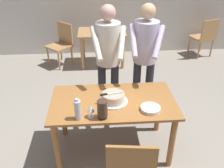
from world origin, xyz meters
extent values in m
plane|color=gray|center=(0.00, 0.00, 0.00)|extent=(14.00, 14.00, 0.00)
cube|color=#9E6633|center=(0.00, 0.00, 0.73)|extent=(1.46, 0.80, 0.03)
cylinder|color=#9E6633|center=(-0.65, -0.33, 0.36)|extent=(0.07, 0.07, 0.72)
cylinder|color=#9E6633|center=(0.65, -0.33, 0.36)|extent=(0.07, 0.07, 0.72)
cylinder|color=#9E6633|center=(-0.65, 0.33, 0.36)|extent=(0.07, 0.07, 0.72)
cylinder|color=#9E6633|center=(0.65, 0.33, 0.36)|extent=(0.07, 0.07, 0.72)
cylinder|color=silver|center=(0.00, -0.02, 0.76)|extent=(0.34, 0.34, 0.01)
cylinder|color=beige|center=(0.00, -0.02, 0.81)|extent=(0.26, 0.26, 0.09)
cylinder|color=#A49984|center=(0.00, -0.02, 0.86)|extent=(0.25, 0.25, 0.01)
cube|color=silver|center=(0.02, -0.01, 0.87)|extent=(0.20, 0.06, 0.00)
cube|color=black|center=(-0.11, -0.04, 0.87)|extent=(0.08, 0.04, 0.02)
cylinder|color=white|center=(0.40, -0.21, 0.76)|extent=(0.22, 0.22, 0.01)
cylinder|color=white|center=(0.40, -0.21, 0.77)|extent=(0.22, 0.22, 0.01)
cylinder|color=white|center=(0.40, -0.21, 0.78)|extent=(0.22, 0.22, 0.01)
cylinder|color=white|center=(0.40, -0.21, 0.79)|extent=(0.22, 0.22, 0.01)
cylinder|color=silver|center=(-0.26, -0.29, 0.75)|extent=(0.07, 0.07, 0.00)
cylinder|color=silver|center=(-0.26, -0.29, 0.79)|extent=(0.01, 0.01, 0.07)
cone|color=silver|center=(-0.26, -0.29, 0.86)|extent=(0.08, 0.08, 0.07)
cylinder|color=silver|center=(-0.39, -0.31, 0.86)|extent=(0.07, 0.07, 0.22)
cylinder|color=silver|center=(-0.39, -0.31, 0.98)|extent=(0.04, 0.04, 0.03)
cylinder|color=black|center=(-0.13, -0.31, 0.77)|extent=(0.10, 0.10, 0.03)
cylinder|color=#3F2D23|center=(-0.13, -0.31, 0.87)|extent=(0.11, 0.11, 0.18)
cylinder|color=#2D2D38|center=(0.07, 0.62, 0.47)|extent=(0.11, 0.11, 0.95)
cylinder|color=#2D2D38|center=(-0.11, 0.62, 0.47)|extent=(0.11, 0.11, 0.95)
cylinder|color=beige|center=(-0.02, 0.62, 1.23)|extent=(0.32, 0.32, 0.55)
sphere|color=tan|center=(-0.02, 0.62, 1.62)|extent=(0.20, 0.20, 0.20)
cylinder|color=beige|center=(0.14, 0.44, 1.30)|extent=(0.15, 0.42, 0.34)
cylinder|color=beige|center=(-0.18, 0.44, 1.30)|extent=(0.16, 0.42, 0.34)
cylinder|color=#2D2D38|center=(0.57, 0.63, 0.47)|extent=(0.11, 0.11, 0.95)
cylinder|color=#2D2D38|center=(0.39, 0.67, 0.47)|extent=(0.11, 0.11, 0.95)
cylinder|color=#B7ADC6|center=(0.48, 0.65, 1.23)|extent=(0.32, 0.32, 0.55)
sphere|color=tan|center=(0.48, 0.65, 1.62)|extent=(0.20, 0.20, 0.20)
cylinder|color=#B7ADC6|center=(0.59, 0.44, 1.30)|extent=(0.23, 0.41, 0.34)
cylinder|color=#B7ADC6|center=(0.29, 0.51, 1.30)|extent=(0.07, 0.42, 0.34)
cube|color=#9E6633|center=(0.11, -0.70, 0.43)|extent=(0.49, 0.49, 0.04)
cylinder|color=#9E6633|center=(-0.05, -0.50, 0.21)|extent=(0.04, 0.04, 0.41)
cylinder|color=#9E6633|center=(0.31, -0.54, 0.21)|extent=(0.04, 0.04, 0.41)
cube|color=#9E6633|center=(0.09, -0.90, 0.68)|extent=(0.44, 0.08, 0.45)
cube|color=tan|center=(-0.04, 2.65, 0.72)|extent=(1.00, 0.70, 0.03)
cylinder|color=tan|center=(-0.47, 2.37, 0.35)|extent=(0.07, 0.07, 0.71)
cylinder|color=tan|center=(0.38, 2.37, 0.35)|extent=(0.07, 0.07, 0.71)
cylinder|color=tan|center=(-0.47, 2.92, 0.35)|extent=(0.07, 0.07, 0.71)
cylinder|color=tan|center=(0.38, 2.92, 0.35)|extent=(0.07, 0.07, 0.71)
cube|color=tan|center=(-0.97, 2.64, 0.43)|extent=(0.62, 0.62, 0.04)
cylinder|color=tan|center=(-0.96, 2.39, 0.21)|extent=(0.04, 0.04, 0.41)
cylinder|color=tan|center=(-1.23, 2.64, 0.21)|extent=(0.04, 0.04, 0.41)
cylinder|color=tan|center=(-0.71, 2.65, 0.21)|extent=(0.04, 0.04, 0.41)
cylinder|color=tan|center=(-0.98, 2.90, 0.21)|extent=(0.04, 0.04, 0.41)
cube|color=tan|center=(-0.83, 2.79, 0.68)|extent=(0.34, 0.33, 0.45)
cube|color=tan|center=(2.32, 2.97, 0.43)|extent=(0.55, 0.55, 0.04)
cylinder|color=tan|center=(2.09, 3.09, 0.21)|extent=(0.04, 0.04, 0.41)
cylinder|color=tan|center=(2.44, 3.20, 0.21)|extent=(0.04, 0.04, 0.41)
cylinder|color=tan|center=(2.20, 2.74, 0.21)|extent=(0.04, 0.04, 0.41)
cylinder|color=tan|center=(2.55, 2.85, 0.21)|extent=(0.04, 0.04, 0.41)
cube|color=tan|center=(2.38, 2.78, 0.68)|extent=(0.43, 0.16, 0.45)
camera|label=1|loc=(-0.18, -2.35, 2.34)|focal=38.96mm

